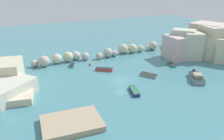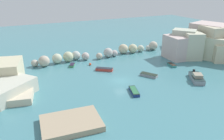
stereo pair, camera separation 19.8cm
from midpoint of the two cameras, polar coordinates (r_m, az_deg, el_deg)
cove_water at (r=46.38m, az=2.30°, el=-2.78°), size 160.00×160.00×0.00m
cliff_headland_right at (r=67.21m, az=23.22°, el=6.31°), size 20.72×24.04×8.53m
rock_breakwater at (r=60.88m, az=-2.90°, el=4.33°), size 36.78×4.34×2.75m
stone_dock at (r=32.88m, az=-10.23°, el=-13.17°), size 8.81×6.83×0.87m
channel_buoy at (r=55.30m, az=-5.50°, el=1.51°), size 0.61×0.61×0.61m
moored_boat_0 at (r=49.58m, az=20.93°, el=-1.82°), size 4.70×5.83×1.64m
moored_boat_1 at (r=56.48m, az=15.12°, el=1.24°), size 1.58×2.89×0.55m
moored_boat_2 at (r=51.66m, az=-1.86°, el=0.20°), size 3.84×3.29×0.68m
moored_boat_3 at (r=41.51m, az=5.79°, el=-5.40°), size 2.29×4.09×0.59m
moored_boat_4 at (r=55.23m, az=-10.02°, el=1.24°), size 1.92×2.49×0.60m
moored_boat_5 at (r=49.13m, az=9.51°, el=-1.28°), size 3.16×3.89×0.60m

